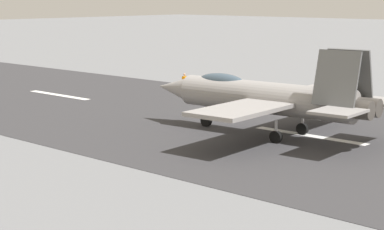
% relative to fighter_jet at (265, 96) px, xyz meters
% --- Properties ---
extents(ground_plane, '(400.00, 400.00, 0.00)m').
position_rel_fighter_jet_xyz_m(ground_plane, '(-1.70, -1.73, -2.47)').
color(ground_plane, slate).
extents(runway_strip, '(240.00, 26.00, 0.02)m').
position_rel_fighter_jet_xyz_m(runway_strip, '(-1.72, -1.73, -2.46)').
color(runway_strip, '#353437').
rests_on(runway_strip, ground).
extents(fighter_jet, '(16.48, 15.08, 5.67)m').
position_rel_fighter_jet_xyz_m(fighter_jet, '(0.00, 0.00, 0.00)').
color(fighter_jet, gray).
rests_on(fighter_jet, ground).
extents(crew_person, '(0.36, 0.69, 1.68)m').
position_rel_fighter_jet_xyz_m(crew_person, '(17.19, -11.04, -1.63)').
color(crew_person, '#1E2338').
rests_on(crew_person, ground).
extents(marker_cone_mid, '(0.44, 0.44, 0.55)m').
position_rel_fighter_jet_xyz_m(marker_cone_mid, '(6.32, -14.97, -2.19)').
color(marker_cone_mid, orange).
rests_on(marker_cone_mid, ground).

